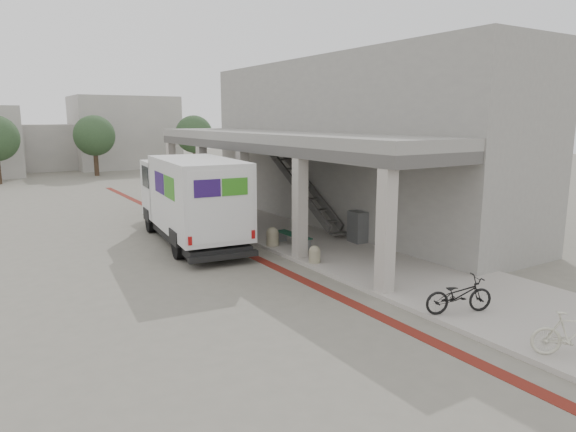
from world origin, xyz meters
TOP-DOWN VIEW (x-y plane):
  - ground at (0.00, 0.00)m, footprint 120.00×120.00m
  - bike_lane_stripe at (1.00, 2.00)m, footprint 0.35×40.00m
  - sidewalk at (4.00, 0.00)m, footprint 4.40×28.00m
  - transit_building at (6.83, 4.50)m, footprint 7.60×17.00m
  - distant_backdrop at (-2.84, 35.89)m, footprint 28.00×10.00m
  - tree_mid at (2.00, 30.00)m, footprint 3.20×3.20m
  - tree_right at (10.00, 29.00)m, footprint 3.20×3.20m
  - fedex_truck at (0.02, 4.60)m, footprint 3.05×7.64m
  - bench at (2.70, 1.81)m, footprint 0.43×1.79m
  - bollard_near at (2.10, -0.34)m, footprint 0.36×0.36m
  - bollard_far at (2.10, 2.26)m, footprint 0.44×0.44m
  - utility_cabinet at (5.00, 1.05)m, footprint 0.56×0.71m
  - bicycle_black at (2.50, -5.57)m, footprint 1.74×1.10m
  - bicycle_cream at (2.50, -8.21)m, footprint 1.39×1.28m

SIDE VIEW (x-z plane):
  - ground at x=0.00m, z-range 0.00..0.00m
  - bike_lane_stripe at x=1.00m, z-range 0.00..0.01m
  - sidewalk at x=4.00m, z-range 0.00..0.12m
  - bollard_near at x=2.10m, z-range 0.12..0.66m
  - bench at x=2.70m, z-range 0.21..0.63m
  - bollard_far at x=2.10m, z-range 0.12..0.78m
  - bicycle_black at x=2.50m, z-range 0.12..0.99m
  - bicycle_cream at x=2.50m, z-range 0.12..1.01m
  - utility_cabinet at x=5.00m, z-range 0.12..1.25m
  - fedex_truck at x=0.02m, z-range 0.10..3.28m
  - distant_backdrop at x=-2.84m, z-range -0.55..5.95m
  - tree_mid at x=2.00m, z-range 0.78..5.58m
  - tree_right at x=10.00m, z-range 0.78..5.58m
  - transit_building at x=6.83m, z-range -0.10..6.90m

